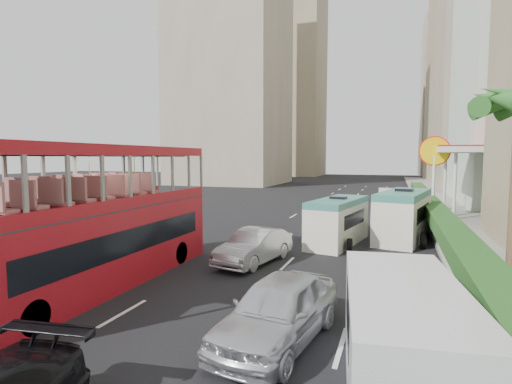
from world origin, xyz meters
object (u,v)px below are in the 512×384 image
at_px(double_decker_bus, 101,216).
at_px(panel_van_far, 394,206).
at_px(car_silver_lane_a, 254,263).
at_px(minibus_far, 403,215).
at_px(shell_station, 478,182).
at_px(minibus_near, 338,221).
at_px(panel_van_near, 404,339).
at_px(car_silver_lane_b, 278,341).
at_px(van_asset, 340,233).

height_order(double_decker_bus, panel_van_far, double_decker_bus).
distance_m(car_silver_lane_a, minibus_far, 9.90).
xyz_separation_m(double_decker_bus, minibus_far, (10.45, 12.21, -1.16)).
bearing_deg(shell_station, minibus_near, -124.12).
bearing_deg(minibus_near, shell_station, 66.51).
relative_size(panel_van_near, panel_van_far, 0.98).
relative_size(car_silver_lane_b, minibus_near, 0.88).
distance_m(minibus_near, panel_van_far, 9.72).
relative_size(van_asset, panel_van_far, 0.92).
bearing_deg(panel_van_far, minibus_near, -109.54).
distance_m(car_silver_lane_b, panel_van_far, 21.60).
xyz_separation_m(double_decker_bus, minibus_near, (7.11, 9.88, -1.32)).
xyz_separation_m(double_decker_bus, car_silver_lane_a, (4.19, 4.67, -2.53)).
distance_m(double_decker_bus, panel_van_far, 21.65).
bearing_deg(minibus_far, minibus_near, -133.46).
distance_m(panel_van_near, shell_station, 27.16).
distance_m(car_silver_lane_b, minibus_far, 14.85).
relative_size(car_silver_lane_a, van_asset, 0.89).
bearing_deg(car_silver_lane_a, minibus_far, 61.66).
bearing_deg(double_decker_bus, panel_van_far, 62.57).
xyz_separation_m(panel_van_near, panel_van_far, (-0.24, 22.65, 0.02)).
distance_m(minibus_near, minibus_far, 4.08).
relative_size(van_asset, panel_van_near, 0.94).
relative_size(car_silver_lane_a, panel_van_near, 0.84).
distance_m(car_silver_lane_a, car_silver_lane_b, 7.55).
distance_m(minibus_near, panel_van_near, 13.71).
height_order(van_asset, minibus_near, minibus_near).
distance_m(van_asset, minibus_far, 3.89).
bearing_deg(van_asset, panel_van_far, 57.36).
distance_m(car_silver_lane_a, panel_van_near, 10.17).
distance_m(car_silver_lane_b, shell_station, 26.84).
xyz_separation_m(car_silver_lane_b, van_asset, (-0.40, 15.08, 0.00)).
distance_m(double_decker_bus, van_asset, 14.78).
height_order(double_decker_bus, car_silver_lane_a, double_decker_bus).
bearing_deg(car_silver_lane_a, panel_van_far, 79.70).
bearing_deg(panel_van_near, shell_station, 70.47).
xyz_separation_m(car_silver_lane_a, shell_station, (11.81, 18.33, 2.75)).
distance_m(car_silver_lane_b, minibus_near, 12.17).
relative_size(panel_van_far, shell_station, 0.69).
relative_size(double_decker_bus, panel_van_near, 2.04).
relative_size(minibus_near, panel_van_near, 1.02).
distance_m(double_decker_bus, minibus_far, 16.12).
height_order(car_silver_lane_b, minibus_far, minibus_far).
bearing_deg(panel_van_near, car_silver_lane_b, 149.74).
distance_m(van_asset, panel_van_far, 7.12).
bearing_deg(car_silver_lane_a, double_decker_bus, -120.59).
xyz_separation_m(double_decker_bus, van_asset, (6.87, 12.85, -2.53)).
bearing_deg(van_asset, shell_station, 41.39).
bearing_deg(minibus_near, minibus_far, 45.51).
bearing_deg(double_decker_bus, minibus_near, 54.25).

